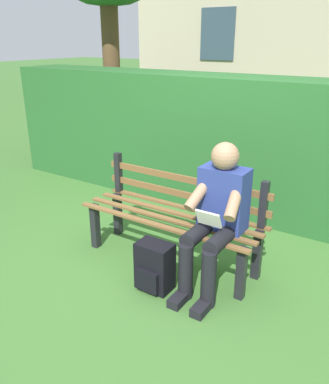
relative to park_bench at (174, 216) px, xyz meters
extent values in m
plane|color=#3D6B2D|center=(0.00, 0.06, -0.44)|extent=(60.00, 60.00, 0.00)
cube|color=black|center=(-0.76, 0.23, -0.21)|extent=(0.07, 0.07, 0.45)
cube|color=black|center=(0.76, 0.23, -0.21)|extent=(0.07, 0.07, 0.45)
cube|color=black|center=(-0.76, -0.11, -0.21)|extent=(0.07, 0.07, 0.45)
cube|color=black|center=(0.76, -0.11, -0.21)|extent=(0.07, 0.07, 0.45)
cube|color=brown|center=(0.00, -0.16, 0.03)|extent=(1.69, 0.06, 0.02)
cube|color=brown|center=(0.00, -0.01, 0.03)|extent=(1.69, 0.06, 0.02)
cube|color=brown|center=(0.00, 0.14, 0.03)|extent=(1.69, 0.06, 0.02)
cube|color=brown|center=(0.00, 0.28, 0.03)|extent=(1.69, 0.06, 0.02)
cube|color=black|center=(-0.76, -0.15, 0.24)|extent=(0.06, 0.06, 0.40)
cube|color=black|center=(0.76, -0.15, 0.24)|extent=(0.06, 0.06, 0.40)
cube|color=brown|center=(0.00, -0.15, 0.16)|extent=(1.69, 0.02, 0.06)
cube|color=brown|center=(0.00, -0.15, 0.31)|extent=(1.69, 0.02, 0.06)
cube|color=navy|center=(-0.49, 0.04, 0.30)|extent=(0.38, 0.22, 0.52)
sphere|color=#A57A5B|center=(-0.49, 0.06, 0.66)|extent=(0.22, 0.22, 0.22)
cylinder|color=black|center=(-0.59, 0.25, 0.06)|extent=(0.13, 0.42, 0.13)
cylinder|color=black|center=(-0.39, 0.25, 0.06)|extent=(0.13, 0.42, 0.13)
cylinder|color=black|center=(-0.59, 0.46, -0.20)|extent=(0.12, 0.12, 0.47)
cylinder|color=black|center=(-0.39, 0.46, -0.20)|extent=(0.12, 0.12, 0.47)
cube|color=black|center=(-0.59, 0.54, -0.40)|extent=(0.10, 0.24, 0.07)
cube|color=black|center=(-0.39, 0.54, -0.40)|extent=(0.10, 0.24, 0.07)
cylinder|color=#A57A5B|center=(-0.64, 0.18, 0.36)|extent=(0.14, 0.32, 0.26)
cylinder|color=#A57A5B|center=(-0.34, 0.18, 0.36)|extent=(0.14, 0.32, 0.26)
cube|color=white|center=(-0.49, 0.30, 0.22)|extent=(0.20, 0.07, 0.13)
cube|color=#265B28|center=(0.31, -1.44, 0.34)|extent=(6.02, 0.71, 1.55)
sphere|color=#265B28|center=(1.81, -1.51, 0.80)|extent=(0.57, 0.57, 0.57)
cylinder|color=brown|center=(2.81, -2.53, 1.07)|extent=(0.29, 0.29, 3.02)
cube|color=#334756|center=(2.87, -6.59, 1.59)|extent=(0.90, 0.04, 1.20)
cube|color=black|center=(-0.12, 0.49, -0.23)|extent=(0.29, 0.19, 0.41)
cube|color=black|center=(-0.12, 0.60, -0.31)|extent=(0.20, 0.04, 0.18)
cylinder|color=black|center=(-0.21, 0.38, -0.21)|extent=(0.04, 0.04, 0.25)
cylinder|color=black|center=(-0.03, 0.38, -0.21)|extent=(0.04, 0.04, 0.25)
camera|label=1|loc=(-1.70, 2.77, 1.51)|focal=36.90mm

